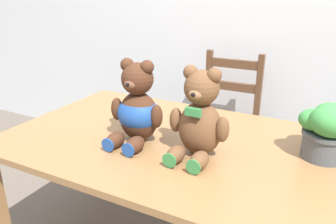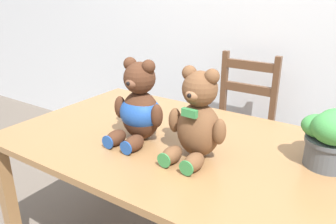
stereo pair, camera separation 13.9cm
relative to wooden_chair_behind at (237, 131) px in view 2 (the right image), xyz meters
name	(u,v)px [view 2 (the right image)]	position (x,y,z in m)	size (l,w,h in m)	color
wall_back	(271,2)	(0.03, 0.34, 0.84)	(8.00, 0.04, 2.60)	silver
dining_table	(178,156)	(0.03, -0.84, 0.19)	(1.59, 0.97, 0.73)	olive
wooden_chair_behind	(237,131)	(0.00, 0.00, 0.00)	(0.41, 0.44, 0.98)	brown
teddy_bear_left	(139,108)	(-0.12, -0.92, 0.42)	(0.26, 0.26, 0.37)	#472819
teddy_bear_right	(197,120)	(0.17, -0.92, 0.44)	(0.26, 0.26, 0.37)	brown
potted_plant	(332,135)	(0.64, -0.71, 0.41)	(0.22, 0.23, 0.24)	#4C5156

